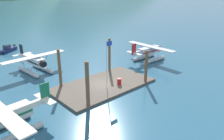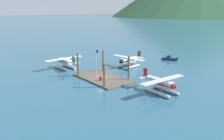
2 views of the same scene
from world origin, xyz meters
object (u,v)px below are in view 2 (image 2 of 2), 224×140
Objects in this scene: mooring_buoy at (75,63)px; seaplane_cream_port_aft at (65,63)px; flagpole at (96,60)px; boat_navy_open_north at (169,59)px; fuel_drum at (101,78)px; seaplane_silver_stbd_fwd at (161,85)px; seaplane_white_bow_left at (128,61)px.

mooring_buoy is 5.17m from seaplane_cream_port_aft.
flagpole is 1.51× the size of boat_navy_open_north.
boat_navy_open_north reaches higher than mooring_buoy.
seaplane_cream_port_aft is at bearing -175.74° from flagpole.
flagpole is 7.30× the size of fuel_drum.
seaplane_silver_stbd_fwd is at bearing 17.66° from flagpole.
boat_navy_open_north is at bearing 86.74° from seaplane_white_bow_left.
boat_navy_open_north is (-17.56, 24.14, -1.09)m from seaplane_silver_stbd_fwd.
seaplane_cream_port_aft is (2.44, -4.37, 1.27)m from mooring_buoy.
seaplane_white_bow_left is (-6.07, 13.23, 0.84)m from fuel_drum.
flagpole is 0.61× the size of seaplane_cream_port_aft.
seaplane_cream_port_aft is (-13.16, -0.98, -2.69)m from flagpole.
mooring_buoy is at bearing 167.73° from flagpole.
seaplane_cream_port_aft is 2.45× the size of boat_navy_open_north.
flagpole reaches higher than fuel_drum.
seaplane_silver_stbd_fwd is at bearing 21.20° from fuel_drum.
seaplane_silver_stbd_fwd is at bearing 11.39° from seaplane_cream_port_aft.
flagpole reaches higher than boat_navy_open_north.
mooring_buoy is at bearing -116.00° from boat_navy_open_north.
fuel_drum reaches higher than mooring_buoy.
flagpole is 15.25m from seaplane_silver_stbd_fwd.
seaplane_cream_port_aft reaches higher than fuel_drum.
fuel_drum is 14.58m from seaplane_white_bow_left.
mooring_buoy is 0.06× the size of seaplane_cream_port_aft.
fuel_drum is at bearing -65.36° from seaplane_white_bow_left.
flagpole is at bearing 4.26° from seaplane_cream_port_aft.
seaplane_silver_stbd_fwd is 2.44× the size of boat_navy_open_north.
mooring_buoy is 14.98m from seaplane_white_bow_left.
flagpole is at bearing 172.46° from fuel_drum.
seaplane_cream_port_aft is at bearing -168.61° from seaplane_silver_stbd_fwd.
seaplane_cream_port_aft is at bearing -60.86° from mooring_buoy.
flagpole reaches higher than mooring_buoy.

